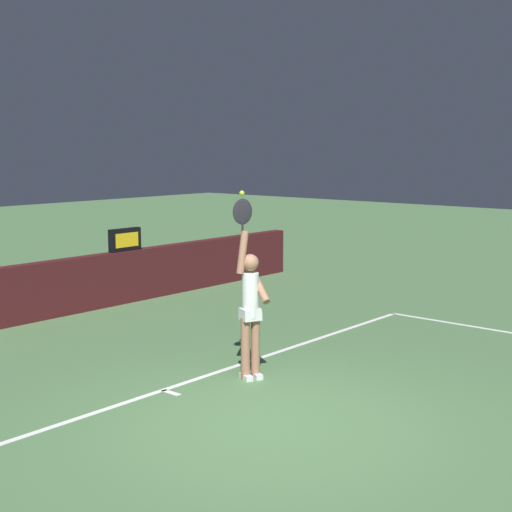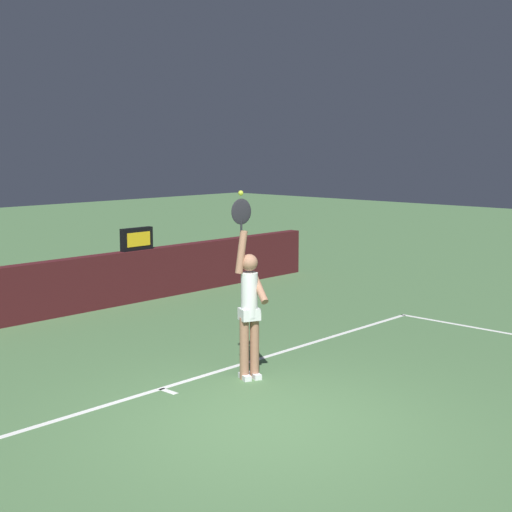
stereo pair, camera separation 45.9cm
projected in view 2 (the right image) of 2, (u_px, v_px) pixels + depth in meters
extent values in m
plane|color=#4F7748|center=(265.00, 424.00, 8.43)|extent=(60.00, 60.00, 0.00)
cube|color=white|center=(161.00, 389.00, 9.66)|extent=(11.65, 0.09, 0.00)
cube|color=white|center=(168.00, 391.00, 9.56)|extent=(0.09, 0.30, 0.00)
cube|color=black|center=(137.00, 239.00, 14.95)|extent=(0.73, 0.13, 0.45)
cube|color=yellow|center=(139.00, 239.00, 14.90)|extent=(0.57, 0.01, 0.28)
cylinder|color=#A16F54|center=(254.00, 347.00, 10.07)|extent=(0.12, 0.12, 0.85)
cylinder|color=#A16F54|center=(244.00, 348.00, 10.01)|extent=(0.12, 0.12, 0.85)
cube|color=white|center=(255.00, 375.00, 10.11)|extent=(0.19, 0.26, 0.07)
cube|color=white|center=(245.00, 377.00, 10.05)|extent=(0.19, 0.26, 0.07)
cylinder|color=white|center=(249.00, 295.00, 9.94)|extent=(0.22, 0.22, 0.60)
cube|color=white|center=(249.00, 314.00, 9.97)|extent=(0.32, 0.29, 0.16)
sphere|color=#A16F54|center=(249.00, 263.00, 9.87)|extent=(0.23, 0.23, 0.23)
cylinder|color=#A16F54|center=(241.00, 252.00, 9.81)|extent=(0.20, 0.16, 0.57)
cylinder|color=#A16F54|center=(259.00, 287.00, 9.91)|extent=(0.27, 0.46, 0.40)
ellipsoid|color=black|center=(241.00, 212.00, 9.73)|extent=(0.27, 0.14, 0.34)
cylinder|color=black|center=(241.00, 226.00, 9.76)|extent=(0.03, 0.03, 0.18)
sphere|color=#CBE23A|center=(241.00, 193.00, 9.71)|extent=(0.07, 0.07, 0.07)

